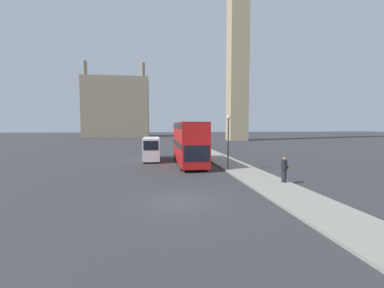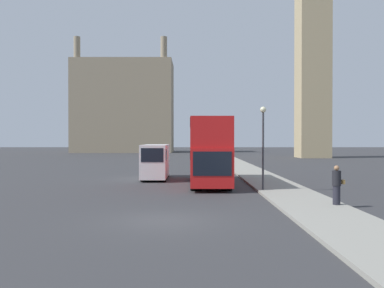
{
  "view_description": "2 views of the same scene",
  "coord_description": "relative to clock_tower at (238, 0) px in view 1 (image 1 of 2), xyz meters",
  "views": [
    {
      "loc": [
        -1.37,
        -13.98,
        4.19
      ],
      "look_at": [
        2.87,
        15.16,
        2.07
      ],
      "focal_mm": 24.0,
      "sensor_mm": 36.0,
      "label": 1
    },
    {
      "loc": [
        1.09,
        -16.66,
        3.17
      ],
      "look_at": [
        0.92,
        22.43,
        2.72
      ],
      "focal_mm": 40.0,
      "sensor_mm": 36.0,
      "label": 2
    }
  ],
  "objects": [
    {
      "name": "red_double_decker_bus",
      "position": [
        -19.46,
        -43.15,
        -35.98
      ],
      "size": [
        2.6,
        10.43,
        4.53
      ],
      "color": "red",
      "rests_on": "ground_plane"
    },
    {
      "name": "building_block_distant",
      "position": [
        -37.1,
        30.47,
        -27.51
      ],
      "size": [
        23.47,
        12.46,
        26.69
      ],
      "color": "gray",
      "rests_on": "ground_plane"
    },
    {
      "name": "sidewalk_strip",
      "position": [
        -15.11,
        -56.43,
        -38.41
      ],
      "size": [
        3.26,
        120.0,
        0.15
      ],
      "color": "gray",
      "rests_on": "ground_plane"
    },
    {
      "name": "ground_plane",
      "position": [
        -21.73,
        -56.43,
        -38.49
      ],
      "size": [
        300.0,
        300.0,
        0.0
      ],
      "primitive_type": "plane",
      "color": "#333335"
    },
    {
      "name": "pedestrian",
      "position": [
        -13.97,
        -53.44,
        -37.44
      ],
      "size": [
        0.56,
        0.4,
        1.81
      ],
      "color": "#23232D",
      "rests_on": "sidewalk_strip"
    },
    {
      "name": "street_lamp",
      "position": [
        -16.38,
        -47.51,
        -35.01
      ],
      "size": [
        0.36,
        0.36,
        4.97
      ],
      "color": "#38383D",
      "rests_on": "sidewalk_strip"
    },
    {
      "name": "clock_tower",
      "position": [
        0.0,
        0.0,
        0.0
      ],
      "size": [
        5.51,
        5.68,
        75.17
      ],
      "color": "tan",
      "rests_on": "ground_plane"
    },
    {
      "name": "white_van",
      "position": [
        -23.53,
        -39.35,
        -37.03
      ],
      "size": [
        1.93,
        6.01,
        2.73
      ],
      "color": "white",
      "rests_on": "ground_plane"
    }
  ]
}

